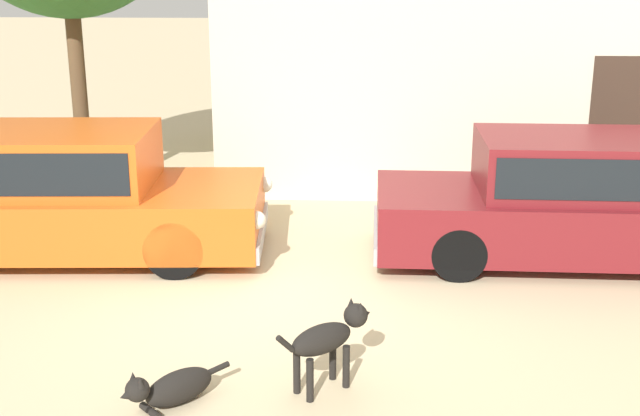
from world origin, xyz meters
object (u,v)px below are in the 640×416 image
stray_dog_spotted (329,337)px  parked_sedan_second (569,200)px  stray_dog_tan (172,388)px  parked_sedan_nearest (68,194)px

stray_dog_spotted → parked_sedan_second: bearing=9.1°
stray_dog_spotted → stray_dog_tan: (-1.23, -0.36, -0.29)m
parked_sedan_nearest → parked_sedan_second: parked_sedan_nearest is taller
parked_sedan_second → stray_dog_spotted: bearing=-129.0°
parked_sedan_nearest → stray_dog_spotted: (3.18, -3.11, -0.28)m
parked_sedan_nearest → stray_dog_tan: size_ratio=6.18×
parked_sedan_second → stray_dog_spotted: (-2.65, -3.16, -0.27)m
parked_sedan_second → stray_dog_tan: parked_sedan_second is taller
parked_sedan_nearest → stray_dog_tan: bearing=-63.5°
parked_sedan_nearest → stray_dog_spotted: parked_sedan_nearest is taller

